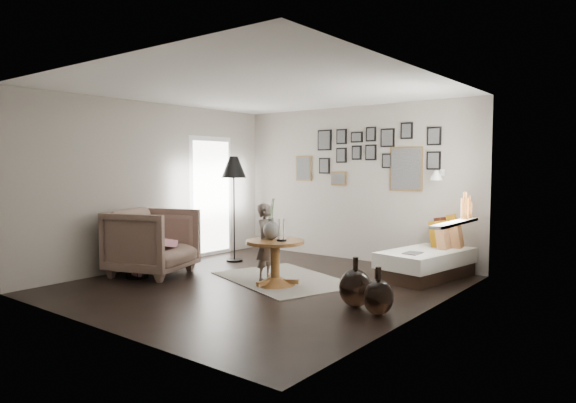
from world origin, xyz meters
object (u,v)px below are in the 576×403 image
Objects in this scene: armchair at (153,242)px; demijohn_large at (355,288)px; vase at (272,227)px; child at (266,242)px; daybed at (434,257)px; floor_lamp at (234,171)px; magazine_basket at (137,264)px; demijohn_small at (378,297)px; pedestal_table at (275,265)px.

armchair is 1.88× the size of demijohn_large.
child is (-0.20, 0.13, -0.24)m from vase.
child reaches higher than daybed.
child is (1.37, -0.79, -0.97)m from floor_lamp.
demijohn_large is at bearing -115.71° from child.
magazine_basket is at bearing 156.94° from armchair.
daybed is at bearing -71.36° from armchair.
vase reaches higher than daybed.
daybed reaches higher than demijohn_small.
magazine_basket is (-3.33, -2.72, -0.09)m from daybed.
armchair is 2.81× the size of magazine_basket.
demijohn_large is at bearing -10.35° from pedestal_table.
demijohn_large is 1.10× the size of demijohn_small.
pedestal_table is 1.77m from demijohn_small.
floor_lamp is (-1.57, 0.92, 0.73)m from vase.
daybed is 1.78× the size of armchair.
floor_lamp is 3.38× the size of demijohn_small.
armchair is (-1.86, -0.57, 0.20)m from pedestal_table.
vase reaches higher than child.
demijohn_large is (3.24, 0.32, -0.27)m from armchair.
pedestal_table is 1.96m from armchair.
armchair reaches higher than magazine_basket.
floor_lamp is at bearing 48.03° from child.
daybed reaches higher than demijohn_large.
floor_lamp reaches higher than armchair.
demijohn_small is (3.61, 0.46, 0.01)m from magazine_basket.
child is at bearing -29.84° from floor_lamp.
armchair is 1.74m from child.
pedestal_table is at bearing -91.00° from armchair.
armchair reaches higher than daybed.
pedestal_table is 2.26m from floor_lamp.
daybed is at bearing 88.35° from demijohn_large.
floor_lamp is 1.62× the size of child.
daybed is 1.76× the size of child.
pedestal_table is 2.06m from magazine_basket.
child is (-1.66, 0.40, 0.32)m from demijohn_large.
armchair is (-1.78, -0.59, -0.29)m from vase.
demijohn_small is (0.29, -2.26, -0.08)m from daybed.
armchair is at bearing -97.75° from floor_lamp.
demijohn_large reaches higher than demijohn_small.
floor_lamp is at bearing 149.78° from vase.
pedestal_table is 0.44× the size of floor_lamp.
daybed is 3.34× the size of demijohn_large.
demijohn_large is at bearing -21.39° from floor_lamp.
armchair is at bearing 102.41° from child.
vase is at bearing 25.30° from magazine_basket.
magazine_basket is (-1.88, -0.83, -0.10)m from pedestal_table.
pedestal_table is 0.41m from child.
child is (1.60, 0.98, 0.35)m from magazine_basket.
demijohn_small is at bearing -73.04° from daybed.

